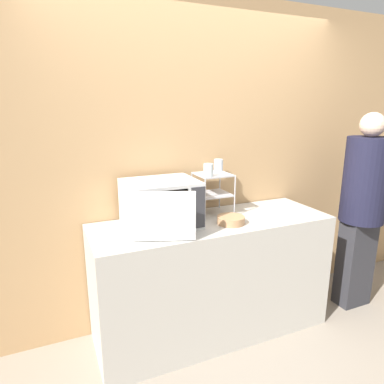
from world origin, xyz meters
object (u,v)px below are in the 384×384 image
object	(u,v)px
dish_rack	(213,185)
microwave	(161,204)
bowl	(231,220)
person	(363,202)
glass_back_right	(218,165)
glass_front_left	(208,170)

from	to	relation	value
dish_rack	microwave	bearing A→B (deg)	-166.72
bowl	person	size ratio (longest dim) A/B	0.12
microwave	bowl	distance (m)	0.53
bowl	microwave	bearing A→B (deg)	162.66
dish_rack	bowl	distance (m)	0.34
dish_rack	bowl	bearing A→B (deg)	-86.24
dish_rack	glass_back_right	size ratio (longest dim) A/B	3.38
dish_rack	bowl	size ratio (longest dim) A/B	1.61
microwave	glass_back_right	xyz separation A→B (m)	(0.56, 0.19, 0.21)
microwave	glass_front_left	xyz separation A→B (m)	(0.39, 0.03, 0.21)
bowl	glass_front_left	bearing A→B (deg)	118.93
microwave	dish_rack	distance (m)	0.49
bowl	glass_back_right	bearing A→B (deg)	78.48
glass_front_left	person	xyz separation A→B (m)	(1.37, -0.24, -0.35)
dish_rack	glass_back_right	world-z (taller)	glass_back_right
dish_rack	glass_front_left	world-z (taller)	glass_front_left
microwave	person	size ratio (longest dim) A/B	0.33
glass_front_left	bowl	distance (m)	0.41
dish_rack	person	xyz separation A→B (m)	(1.29, -0.32, -0.21)
glass_front_left	bowl	xyz separation A→B (m)	(0.10, -0.18, -0.35)
bowl	dish_rack	bearing A→B (deg)	93.76
microwave	dish_rack	xyz separation A→B (m)	(0.47, 0.11, 0.07)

